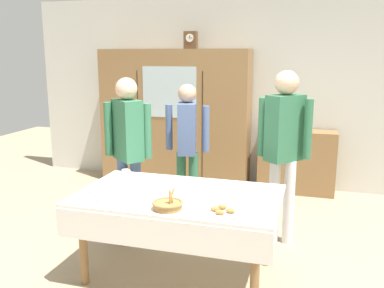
% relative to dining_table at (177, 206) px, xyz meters
% --- Properties ---
extents(ground_plane, '(12.00, 12.00, 0.00)m').
position_rel_dining_table_xyz_m(ground_plane, '(0.00, 0.24, -0.64)').
color(ground_plane, tan).
rests_on(ground_plane, ground).
extents(back_wall, '(6.40, 0.10, 2.70)m').
position_rel_dining_table_xyz_m(back_wall, '(0.00, 2.89, 0.71)').
color(back_wall, silver).
rests_on(back_wall, ground).
extents(dining_table, '(1.71, 1.04, 0.74)m').
position_rel_dining_table_xyz_m(dining_table, '(0.00, 0.00, 0.00)').
color(dining_table, olive).
rests_on(dining_table, ground).
extents(wall_cabinet, '(2.18, 0.46, 1.96)m').
position_rel_dining_table_xyz_m(wall_cabinet, '(-0.90, 2.59, 0.34)').
color(wall_cabinet, olive).
rests_on(wall_cabinet, ground).
extents(mantel_clock, '(0.18, 0.11, 0.24)m').
position_rel_dining_table_xyz_m(mantel_clock, '(-0.65, 2.59, 1.44)').
color(mantel_clock, brown).
rests_on(mantel_clock, wall_cabinet).
extents(bookshelf_low, '(1.04, 0.35, 0.88)m').
position_rel_dining_table_xyz_m(bookshelf_low, '(0.86, 2.64, -0.21)').
color(bookshelf_low, olive).
rests_on(bookshelf_low, ground).
extents(book_stack, '(0.16, 0.23, 0.09)m').
position_rel_dining_table_xyz_m(book_stack, '(0.86, 2.64, 0.28)').
color(book_stack, '#2D5184').
rests_on(book_stack, bookshelf_low).
extents(tea_cup_near_left, '(0.13, 0.13, 0.06)m').
position_rel_dining_table_xyz_m(tea_cup_near_left, '(0.00, 0.01, 0.12)').
color(tea_cup_near_left, white).
rests_on(tea_cup_near_left, dining_table).
extents(tea_cup_far_right, '(0.13, 0.13, 0.06)m').
position_rel_dining_table_xyz_m(tea_cup_far_right, '(-0.66, 0.40, 0.12)').
color(tea_cup_far_right, silver).
rests_on(tea_cup_far_right, dining_table).
extents(tea_cup_far_left, '(0.13, 0.13, 0.06)m').
position_rel_dining_table_xyz_m(tea_cup_far_left, '(-0.68, -0.17, 0.12)').
color(tea_cup_far_left, white).
rests_on(tea_cup_far_left, dining_table).
extents(tea_cup_front_edge, '(0.13, 0.13, 0.06)m').
position_rel_dining_table_xyz_m(tea_cup_front_edge, '(-0.52, -0.33, 0.12)').
color(tea_cup_front_edge, silver).
rests_on(tea_cup_front_edge, dining_table).
extents(tea_cup_near_right, '(0.13, 0.13, 0.06)m').
position_rel_dining_table_xyz_m(tea_cup_near_right, '(0.69, 0.30, 0.12)').
color(tea_cup_near_right, white).
rests_on(tea_cup_near_right, dining_table).
extents(tea_cup_mid_right, '(0.13, 0.13, 0.06)m').
position_rel_dining_table_xyz_m(tea_cup_mid_right, '(-0.42, 0.26, 0.12)').
color(tea_cup_mid_right, white).
rests_on(tea_cup_mid_right, dining_table).
extents(bread_basket, '(0.24, 0.24, 0.16)m').
position_rel_dining_table_xyz_m(bread_basket, '(0.03, -0.33, 0.13)').
color(bread_basket, '#9E7542').
rests_on(bread_basket, dining_table).
extents(pastry_plate, '(0.28, 0.28, 0.05)m').
position_rel_dining_table_xyz_m(pastry_plate, '(0.45, -0.30, 0.11)').
color(pastry_plate, white).
rests_on(pastry_plate, dining_table).
extents(spoon_mid_right, '(0.12, 0.02, 0.01)m').
position_rel_dining_table_xyz_m(spoon_mid_right, '(0.45, 0.35, 0.10)').
color(spoon_mid_right, silver).
rests_on(spoon_mid_right, dining_table).
extents(spoon_back_edge, '(0.12, 0.02, 0.01)m').
position_rel_dining_table_xyz_m(spoon_back_edge, '(0.09, 0.36, 0.10)').
color(spoon_back_edge, silver).
rests_on(spoon_back_edge, dining_table).
extents(spoon_center, '(0.12, 0.02, 0.01)m').
position_rel_dining_table_xyz_m(spoon_center, '(0.41, 0.05, 0.10)').
color(spoon_center, silver).
rests_on(spoon_center, dining_table).
extents(person_beside_shelf, '(0.52, 0.40, 1.57)m').
position_rel_dining_table_xyz_m(person_beside_shelf, '(-0.32, 1.34, 0.31)').
color(person_beside_shelf, '#33704C').
rests_on(person_beside_shelf, ground).
extents(person_near_right_end, '(0.52, 0.39, 1.67)m').
position_rel_dining_table_xyz_m(person_near_right_end, '(-0.76, 0.69, 0.38)').
color(person_near_right_end, slate).
rests_on(person_near_right_end, ground).
extents(person_by_cabinet, '(0.52, 0.40, 1.75)m').
position_rel_dining_table_xyz_m(person_by_cabinet, '(0.79, 0.95, 0.43)').
color(person_by_cabinet, silver).
rests_on(person_by_cabinet, ground).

